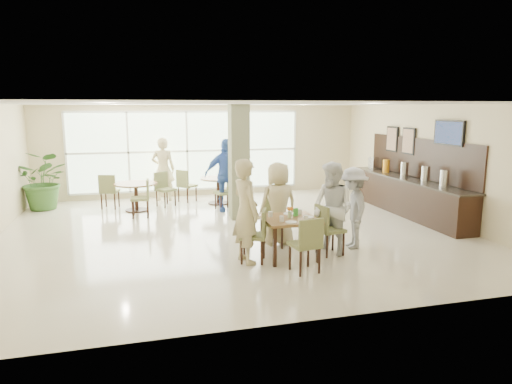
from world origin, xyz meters
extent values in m
plane|color=beige|center=(0.00, 0.00, 0.00)|extent=(10.00, 10.00, 0.00)
plane|color=white|center=(0.00, 0.00, 2.80)|extent=(10.00, 10.00, 0.00)
plane|color=beige|center=(0.00, 4.50, 1.40)|extent=(10.00, 0.00, 10.00)
plane|color=beige|center=(0.00, -4.50, 1.40)|extent=(10.00, 0.00, 10.00)
plane|color=beige|center=(5.00, 0.00, 1.40)|extent=(0.00, 9.00, 9.00)
plane|color=silver|center=(-0.50, 4.47, 1.40)|extent=(7.00, 0.00, 7.00)
cube|color=#686C4B|center=(0.40, 1.20, 1.40)|extent=(0.45, 0.45, 2.80)
cube|color=brown|center=(0.62, -2.02, 0.72)|extent=(0.96, 0.96, 0.05)
cube|color=black|center=(0.21, -2.43, 0.35)|extent=(0.06, 0.06, 0.70)
cube|color=black|center=(1.02, -2.43, 0.35)|extent=(0.06, 0.06, 0.70)
cube|color=black|center=(0.21, -1.62, 0.35)|extent=(0.06, 0.06, 0.70)
cube|color=black|center=(1.02, -1.62, 0.35)|extent=(0.06, 0.06, 0.70)
cylinder|color=brown|center=(-2.08, 2.71, 0.73)|extent=(1.14, 1.14, 0.04)
cylinder|color=black|center=(-2.08, 2.71, 0.35)|extent=(0.10, 0.10, 0.71)
cylinder|color=black|center=(-2.08, 2.71, 0.01)|extent=(0.60, 0.60, 0.03)
cylinder|color=brown|center=(0.21, 3.06, 0.73)|extent=(1.02, 1.02, 0.04)
cylinder|color=black|center=(0.21, 3.06, 0.35)|extent=(0.10, 0.10, 0.71)
cylinder|color=black|center=(0.21, 3.06, 0.01)|extent=(0.60, 0.60, 0.03)
cylinder|color=white|center=(0.30, -1.86, 0.80)|extent=(0.08, 0.08, 0.10)
cylinder|color=white|center=(0.82, -2.30, 0.80)|extent=(0.08, 0.08, 0.10)
cylinder|color=white|center=(0.89, -1.80, 0.80)|extent=(0.08, 0.08, 0.10)
cylinder|color=white|center=(0.39, -2.24, 0.80)|extent=(0.08, 0.08, 0.10)
cylinder|color=white|center=(0.53, -2.36, 0.76)|extent=(0.20, 0.20, 0.01)
cylinder|color=white|center=(0.69, -1.73, 0.76)|extent=(0.20, 0.20, 0.01)
cylinder|color=white|center=(0.95, -2.09, 0.76)|extent=(0.20, 0.20, 0.01)
cylinder|color=#99B27F|center=(0.62, -2.02, 0.81)|extent=(0.07, 0.07, 0.12)
sphere|color=orange|center=(0.65, -2.02, 0.92)|extent=(0.07, 0.07, 0.07)
sphere|color=orange|center=(0.60, -2.00, 0.92)|extent=(0.07, 0.07, 0.07)
sphere|color=orange|center=(0.60, -2.05, 0.92)|extent=(0.07, 0.07, 0.07)
cube|color=green|center=(0.77, -1.92, 0.82)|extent=(0.10, 0.05, 0.15)
cube|color=black|center=(4.68, 0.50, 0.45)|extent=(0.60, 4.60, 0.90)
cube|color=black|center=(4.68, 0.50, 0.92)|extent=(0.64, 4.70, 0.04)
cube|color=black|center=(4.97, 0.50, 1.45)|extent=(0.04, 4.60, 1.00)
cylinder|color=silver|center=(4.68, -0.90, 1.14)|extent=(0.20, 0.20, 0.40)
cylinder|color=silver|center=(4.68, -0.20, 1.14)|extent=(0.20, 0.20, 0.40)
cylinder|color=silver|center=(4.68, 0.70, 1.14)|extent=(0.20, 0.20, 0.40)
cylinder|color=orange|center=(4.68, 1.60, 1.12)|extent=(0.18, 0.18, 0.36)
cube|color=silver|center=(4.68, 2.30, 1.12)|extent=(0.18, 0.30, 0.36)
cube|color=black|center=(4.94, -0.60, 2.15)|extent=(0.06, 1.00, 0.58)
cube|color=#7F99CC|center=(4.92, -0.60, 2.15)|extent=(0.01, 0.92, 0.50)
cube|color=black|center=(4.95, 1.00, 1.85)|extent=(0.04, 0.55, 0.70)
cube|color=brown|center=(4.92, 1.00, 1.85)|extent=(0.01, 0.47, 0.62)
cube|color=black|center=(4.95, 1.80, 1.85)|extent=(0.04, 0.55, 0.70)
cube|color=brown|center=(4.92, 1.80, 1.85)|extent=(0.01, 0.47, 0.62)
imported|color=#335F26|center=(-4.45, 3.52, 0.79)|extent=(1.77, 1.77, 1.58)
imported|color=#C4B583|center=(-0.21, -2.05, 0.93)|extent=(0.60, 0.77, 1.86)
imported|color=#C4B583|center=(0.67, -1.15, 0.83)|extent=(0.87, 0.56, 1.67)
imported|color=white|center=(1.45, -2.02, 0.87)|extent=(0.94, 1.04, 1.74)
imported|color=#9B9B9D|center=(2.01, -1.74, 0.80)|extent=(0.78, 1.12, 1.59)
imported|color=#3F67BD|center=(0.24, 2.11, 0.96)|extent=(1.13, 0.64, 1.92)
imported|color=white|center=(0.94, 3.15, 0.85)|extent=(0.79, 1.63, 1.71)
imported|color=#C4B583|center=(-1.28, 3.91, 0.94)|extent=(0.76, 0.58, 1.87)
camera|label=1|loc=(-2.03, -9.64, 2.72)|focal=32.00mm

